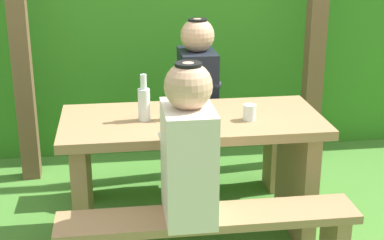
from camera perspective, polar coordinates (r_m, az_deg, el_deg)
name	(u,v)px	position (r m, az deg, el deg)	size (l,w,h in m)	color
ground_plane	(192,235)	(3.41, 0.00, -11.24)	(12.00, 12.00, 0.00)	#478030
hedge_backdrop	(162,22)	(4.83, -3.00, 9.62)	(6.40, 1.03, 1.86)	#348220
pergola_post_left	(17,17)	(3.97, -16.80, 9.65)	(0.12, 0.12, 2.25)	brown
pergola_post_right	(318,11)	(4.17, 12.23, 10.44)	(0.12, 0.12, 2.25)	brown
picnic_table	(192,157)	(3.19, 0.00, -3.61)	(1.40, 0.64, 0.72)	#9E7A51
bench_near	(208,237)	(2.77, 1.62, -11.46)	(1.40, 0.24, 0.44)	#9E7A51
bench_far	(180,148)	(3.77, -1.17, -2.81)	(1.40, 0.24, 0.44)	#9E7A51
person_white_shirt	(188,148)	(2.56, -0.36, -2.75)	(0.25, 0.35, 0.72)	silver
person_black_coat	(197,80)	(3.64, 0.53, 3.92)	(0.25, 0.35, 0.72)	black
drinking_glass	(249,112)	(3.07, 5.67, 0.75)	(0.07, 0.07, 0.08)	silver
bottle_left	(173,103)	(3.05, -1.86, 1.73)	(0.06, 0.06, 0.23)	silver
bottle_right	(144,102)	(3.04, -4.74, 1.76)	(0.06, 0.06, 0.25)	silver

